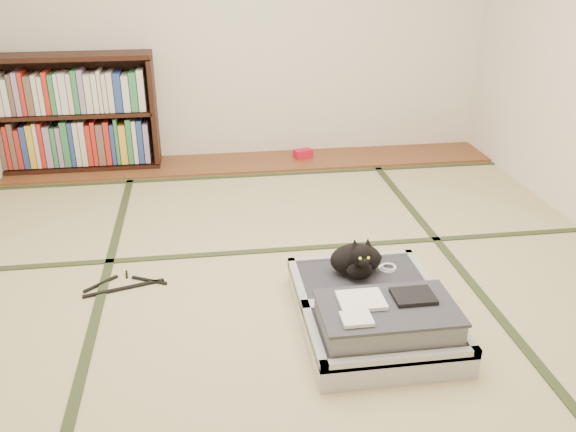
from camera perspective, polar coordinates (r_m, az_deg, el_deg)
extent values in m
plane|color=#CCC088|center=(3.36, 0.01, -6.39)|extent=(4.50, 4.50, 0.00)
cube|color=brown|center=(5.17, -3.19, 5.05)|extent=(4.00, 0.50, 0.02)
cube|color=red|center=(5.23, 1.42, 5.85)|extent=(0.17, 0.13, 0.07)
plane|color=silver|center=(5.15, -3.79, 18.58)|extent=(4.00, 0.00, 4.00)
plane|color=silver|center=(0.90, 21.65, -13.08)|extent=(4.00, 0.00, 4.00)
cube|color=#2D381E|center=(3.38, -17.13, -7.30)|extent=(0.05, 4.50, 0.01)
cube|color=#2D381E|center=(3.62, 15.93, -4.92)|extent=(0.05, 4.50, 0.01)
cube|color=#2D381E|center=(3.71, -0.88, -3.19)|extent=(4.00, 0.05, 0.01)
cube|color=#2D381E|center=(4.89, -2.86, 3.83)|extent=(4.00, 0.05, 0.01)
cube|color=black|center=(5.10, -12.44, 9.66)|extent=(0.04, 0.29, 0.82)
cube|color=black|center=(5.31, -18.74, 4.52)|extent=(1.28, 0.29, 0.04)
cube|color=black|center=(5.09, -20.10, 13.85)|extent=(1.28, 0.29, 0.04)
cube|color=black|center=(5.18, -19.40, 9.07)|extent=(1.23, 0.29, 0.03)
cube|color=black|center=(5.31, -19.15, 9.48)|extent=(1.28, 0.02, 0.82)
cube|color=gray|center=(5.22, -19.10, 6.72)|extent=(1.15, 0.21, 0.35)
cube|color=gray|center=(5.12, -19.73, 11.05)|extent=(1.15, 0.21, 0.31)
cube|color=#A7A7AC|center=(2.85, 9.10, -11.57)|extent=(0.70, 0.46, 0.12)
cube|color=#33323A|center=(2.83, 9.14, -11.06)|extent=(0.62, 0.39, 0.09)
cube|color=#A7A7AC|center=(2.65, 10.54, -13.08)|extent=(0.70, 0.04, 0.05)
cube|color=#A7A7AC|center=(2.98, 8.01, -8.20)|extent=(0.70, 0.04, 0.05)
cube|color=#A7A7AC|center=(2.74, 2.47, -11.19)|extent=(0.04, 0.46, 0.05)
cube|color=#A7A7AC|center=(2.92, 15.46, -9.73)|extent=(0.04, 0.46, 0.05)
cube|color=#A7A7AC|center=(3.22, 6.74, -6.81)|extent=(0.70, 0.46, 0.12)
cube|color=#33323A|center=(3.21, 6.77, -6.33)|extent=(0.62, 0.39, 0.09)
cube|color=#A7A7AC|center=(3.01, 7.82, -7.83)|extent=(0.70, 0.04, 0.05)
cube|color=#A7A7AC|center=(3.37, 5.89, -4.01)|extent=(0.70, 0.04, 0.05)
cube|color=#A7A7AC|center=(3.13, 0.91, -6.29)|extent=(0.04, 0.46, 0.05)
cube|color=#A7A7AC|center=(3.28, 12.38, -5.30)|extent=(0.04, 0.46, 0.05)
cylinder|color=black|center=(3.00, 7.91, -7.94)|extent=(0.63, 0.02, 0.02)
cube|color=gray|center=(2.79, 9.26, -9.64)|extent=(0.59, 0.36, 0.12)
cube|color=#36373D|center=(2.75, 9.36, -8.44)|extent=(0.61, 0.38, 0.01)
cube|color=silver|center=(2.75, 6.86, -7.83)|extent=(0.20, 0.17, 0.02)
cube|color=black|center=(2.81, 11.65, -7.35)|extent=(0.19, 0.15, 0.02)
cube|color=silver|center=(2.62, 6.44, -9.54)|extent=(0.13, 0.11, 0.02)
cube|color=white|center=(2.63, 6.14, -14.75)|extent=(0.06, 0.01, 0.04)
cube|color=white|center=(2.66, 8.53, -14.66)|extent=(0.05, 0.01, 0.03)
cube|color=orange|center=(2.76, 15.21, -13.51)|extent=(0.05, 0.01, 0.03)
cube|color=#197F33|center=(2.72, 13.96, -13.41)|extent=(0.04, 0.01, 0.03)
ellipsoid|color=black|center=(3.18, 6.35, -4.05)|extent=(0.27, 0.18, 0.17)
ellipsoid|color=black|center=(3.12, 6.69, -5.03)|extent=(0.13, 0.10, 0.10)
ellipsoid|color=black|center=(3.05, 6.91, -3.61)|extent=(0.11, 0.11, 0.11)
sphere|color=black|center=(3.02, 7.12, -4.33)|extent=(0.05, 0.05, 0.05)
cone|color=black|center=(3.03, 6.26, -2.57)|extent=(0.04, 0.05, 0.05)
cone|color=black|center=(3.04, 7.48, -2.48)|extent=(0.04, 0.05, 0.05)
sphere|color=#A5BF33|center=(3.00, 6.78, -3.97)|extent=(0.02, 0.02, 0.02)
sphere|color=#A5BF33|center=(3.01, 7.53, -3.91)|extent=(0.02, 0.02, 0.02)
cylinder|color=black|center=(3.30, 7.52, -4.16)|extent=(0.16, 0.10, 0.03)
torus|color=white|center=(3.27, 9.28, -4.85)|extent=(0.10, 0.10, 0.01)
torus|color=white|center=(3.26, 9.39, -4.72)|extent=(0.08, 0.08, 0.01)
cube|color=black|center=(3.42, -15.09, -6.54)|extent=(0.42, 0.14, 0.01)
cube|color=black|center=(3.50, -17.11, -6.09)|extent=(0.17, 0.16, 0.01)
cube|color=black|center=(3.47, -12.84, -5.89)|extent=(0.20, 0.11, 0.01)
cylinder|color=black|center=(3.56, -14.86, -5.29)|extent=(0.02, 0.08, 0.01)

